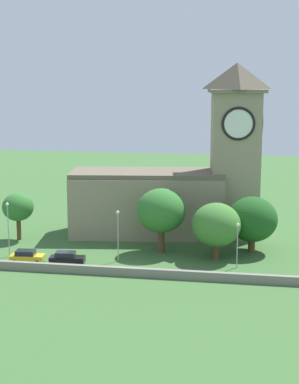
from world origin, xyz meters
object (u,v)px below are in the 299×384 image
(streetlamp_central, at_px, (238,237))
(tree_riverside_west, at_px, (161,211))
(tree_by_tower, at_px, (18,207))
(church, at_px, (180,182))
(car_black, at_px, (67,258))
(tree_churchyard, at_px, (216,225))
(tree_riverside_east, at_px, (252,219))
(streetlamp_west_mid, at_px, (118,228))
(streetlamp_west_end, at_px, (8,221))
(car_yellow, at_px, (27,257))

(streetlamp_central, height_order, tree_riverside_west, tree_riverside_west)
(tree_by_tower, relative_size, tree_riverside_west, 0.79)
(church, distance_m, car_black, 23.36)
(tree_churchyard, height_order, tree_riverside_east, tree_riverside_east)
(tree_by_tower, bearing_deg, tree_riverside_east, -0.96)
(streetlamp_central, bearing_deg, church, 120.97)
(streetlamp_west_mid, bearing_deg, tree_riverside_east, 22.77)
(car_black, height_order, tree_churchyard, tree_churchyard)
(car_black, xyz_separation_m, streetlamp_west_end, (-8.92, 2.21, 4.13))
(tree_churchyard, height_order, tree_riverside_west, tree_riverside_west)
(streetlamp_west_end, height_order, tree_churchyard, tree_churchyard)
(streetlamp_west_mid, height_order, tree_riverside_east, tree_riverside_east)
(tree_churchyard, bearing_deg, tree_riverside_east, 40.55)
(church, xyz_separation_m, streetlamp_west_mid, (-6.54, -15.31, -3.61))
(car_black, height_order, tree_riverside_east, tree_riverside_east)
(church, distance_m, tree_riverside_west, 10.54)
(streetlamp_west_end, distance_m, streetlamp_west_mid, 15.28)
(tree_riverside_east, distance_m, tree_by_tower, 34.88)
(tree_riverside_east, relative_size, tree_riverside_west, 0.87)
(tree_by_tower, distance_m, tree_riverside_west, 22.46)
(car_yellow, relative_size, tree_churchyard, 0.60)
(streetlamp_central, bearing_deg, tree_riverside_west, 153.76)
(car_yellow, distance_m, tree_riverside_west, 19.37)
(tree_riverside_east, xyz_separation_m, tree_riverside_west, (-12.62, -2.29, 1.27))
(streetlamp_west_end, height_order, streetlamp_central, streetlamp_west_end)
(streetlamp_west_mid, relative_size, tree_churchyard, 0.90)
(tree_riverside_east, bearing_deg, car_yellow, -160.87)
(car_yellow, relative_size, streetlamp_west_end, 0.61)
(tree_riverside_west, bearing_deg, car_yellow, -154.80)
(car_yellow, distance_m, tree_riverside_east, 31.48)
(car_yellow, distance_m, tree_by_tower, 12.78)
(car_yellow, height_order, streetlamp_west_end, streetlamp_west_end)
(tree_by_tower, bearing_deg, streetlamp_central, -13.91)
(church, xyz_separation_m, tree_riverside_west, (-1.48, -10.18, -2.27))
(church, xyz_separation_m, streetlamp_west_end, (-21.81, -15.83, -3.24))
(tree_churchyard, bearing_deg, streetlamp_west_end, -172.27)
(church, relative_size, streetlamp_west_mid, 4.33)
(car_yellow, bearing_deg, tree_riverside_east, 19.13)
(streetlamp_west_end, relative_size, tree_riverside_west, 0.83)
(tree_by_tower, bearing_deg, tree_riverside_west, -7.35)
(streetlamp_central, xyz_separation_m, tree_riverside_west, (-10.77, 5.31, 1.91))
(car_black, distance_m, tree_riverside_east, 26.36)
(streetlamp_central, bearing_deg, car_black, -173.47)
(streetlamp_west_mid, relative_size, tree_riverside_east, 0.88)
(streetlamp_central, height_order, tree_by_tower, tree_by_tower)
(streetlamp_west_mid, distance_m, tree_riverside_west, 7.33)
(streetlamp_west_end, bearing_deg, tree_by_tower, 102.76)
(tree_riverside_east, bearing_deg, streetlamp_west_end, -166.46)
(car_black, bearing_deg, car_yellow, -178.94)
(car_black, bearing_deg, streetlamp_west_mid, 23.19)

